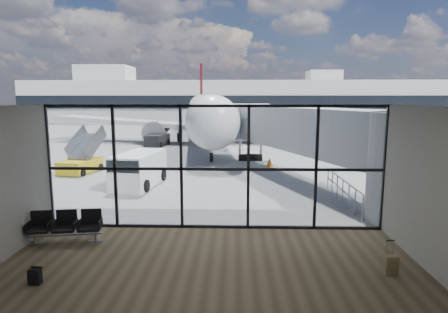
{
  "coord_description": "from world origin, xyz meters",
  "views": [
    {
      "loc": [
        0.72,
        -13.11,
        4.7
      ],
      "look_at": [
        0.24,
        3.0,
        2.19
      ],
      "focal_mm": 30.0,
      "sensor_mm": 36.0,
      "label": 1
    }
  ],
  "objects_px": {
    "seating_row": "(66,225)",
    "service_van": "(138,169)",
    "belt_loader": "(158,139)",
    "airliner": "(205,114)",
    "mobile_stairs": "(81,164)",
    "suitcase": "(391,265)",
    "backpack": "(35,277)"
  },
  "relations": [
    {
      "from": "seating_row",
      "to": "backpack",
      "type": "distance_m",
      "value": 2.97
    },
    {
      "from": "seating_row",
      "to": "belt_loader",
      "type": "xyz_separation_m",
      "value": [
        -2.12,
        25.21,
        0.09
      ]
    },
    {
      "from": "backpack",
      "to": "service_van",
      "type": "xyz_separation_m",
      "value": [
        -0.15,
        10.96,
        0.7
      ]
    },
    {
      "from": "seating_row",
      "to": "service_van",
      "type": "distance_m",
      "value": 8.07
    },
    {
      "from": "suitcase",
      "to": "belt_loader",
      "type": "distance_m",
      "value": 29.82
    },
    {
      "from": "seating_row",
      "to": "belt_loader",
      "type": "distance_m",
      "value": 25.3
    },
    {
      "from": "backpack",
      "to": "airliner",
      "type": "distance_m",
      "value": 33.47
    },
    {
      "from": "belt_loader",
      "to": "airliner",
      "type": "bearing_deg",
      "value": 59.79
    },
    {
      "from": "airliner",
      "to": "belt_loader",
      "type": "xyz_separation_m",
      "value": [
        -4.31,
        -5.19,
        -2.34
      ]
    },
    {
      "from": "service_van",
      "to": "mobile_stairs",
      "type": "relative_size",
      "value": 1.21
    },
    {
      "from": "airliner",
      "to": "belt_loader",
      "type": "distance_m",
      "value": 7.14
    },
    {
      "from": "airliner",
      "to": "backpack",
      "type": "bearing_deg",
      "value": -99.36
    },
    {
      "from": "service_van",
      "to": "belt_loader",
      "type": "xyz_separation_m",
      "value": [
        -2.47,
        17.16,
        -0.25
      ]
    },
    {
      "from": "mobile_stairs",
      "to": "suitcase",
      "type": "bearing_deg",
      "value": -33.39
    },
    {
      "from": "seating_row",
      "to": "mobile_stairs",
      "type": "relative_size",
      "value": 0.65
    },
    {
      "from": "airliner",
      "to": "belt_loader",
      "type": "height_order",
      "value": "airliner"
    },
    {
      "from": "seating_row",
      "to": "airliner",
      "type": "relative_size",
      "value": 0.06
    },
    {
      "from": "service_van",
      "to": "suitcase",
      "type": "bearing_deg",
      "value": -39.42
    },
    {
      "from": "belt_loader",
      "to": "seating_row",
      "type": "bearing_deg",
      "value": -75.67
    },
    {
      "from": "seating_row",
      "to": "airliner",
      "type": "distance_m",
      "value": 30.58
    },
    {
      "from": "seating_row",
      "to": "backpack",
      "type": "relative_size",
      "value": 5.27
    },
    {
      "from": "airliner",
      "to": "mobile_stairs",
      "type": "distance_m",
      "value": 20.06
    },
    {
      "from": "seating_row",
      "to": "mobile_stairs",
      "type": "bearing_deg",
      "value": 100.96
    },
    {
      "from": "suitcase",
      "to": "seating_row",
      "type": "bearing_deg",
      "value": 162.08
    },
    {
      "from": "airliner",
      "to": "mobile_stairs",
      "type": "xyz_separation_m",
      "value": [
        -6.44,
        -18.84,
        -2.44
      ]
    },
    {
      "from": "belt_loader",
      "to": "suitcase",
      "type": "bearing_deg",
      "value": -56.96
    },
    {
      "from": "airliner",
      "to": "service_van",
      "type": "distance_m",
      "value": 22.52
    },
    {
      "from": "backpack",
      "to": "airliner",
      "type": "relative_size",
      "value": 0.01
    },
    {
      "from": "backpack",
      "to": "service_van",
      "type": "distance_m",
      "value": 10.98
    },
    {
      "from": "backpack",
      "to": "service_van",
      "type": "relative_size",
      "value": 0.1
    },
    {
      "from": "suitcase",
      "to": "service_van",
      "type": "xyz_separation_m",
      "value": [
        -9.43,
        10.18,
        0.63
      ]
    },
    {
      "from": "seating_row",
      "to": "service_van",
      "type": "bearing_deg",
      "value": 78.28
    }
  ]
}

